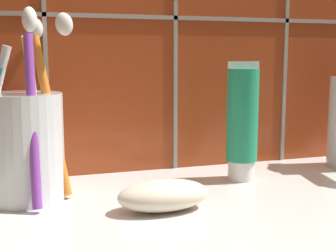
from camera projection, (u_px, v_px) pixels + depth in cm
name	position (u px, v px, depth cm)	size (l,w,h in cm)	color
sink_counter	(211.00, 215.00, 45.42)	(62.62, 31.82, 2.00)	silver
toothbrush_cup	(22.00, 142.00, 46.40)	(13.64, 14.13, 18.67)	silver
toothpaste_tube	(242.00, 122.00, 53.65)	(3.79, 3.61, 13.71)	white
soap_bar	(165.00, 196.00, 43.25)	(8.77, 4.71, 2.92)	silver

